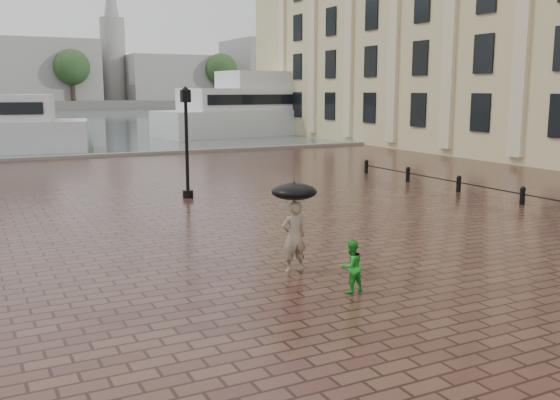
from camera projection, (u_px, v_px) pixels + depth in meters
name	position (u px, v px, depth m)	size (l,w,h in m)	color
ground	(273.00, 317.00, 12.20)	(300.00, 300.00, 0.00)	#3D211B
quay_edge	(53.00, 159.00, 40.27)	(80.00, 0.60, 0.30)	slate
distant_skyline	(184.00, 71.00, 163.69)	(102.50, 22.00, 33.00)	gray
bollard_row	(523.00, 195.00, 24.09)	(0.22, 21.22, 0.73)	black
adult_pedestrian	(294.00, 236.00, 15.14)	(0.64, 0.42, 1.75)	gray
child_pedestrian	(351.00, 267.00, 13.60)	(0.57, 0.44, 1.17)	green
ferry_far	(280.00, 108.00, 63.42)	(26.49, 9.87, 8.48)	silver
umbrella	(294.00, 192.00, 14.95)	(1.10, 1.10, 1.16)	black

